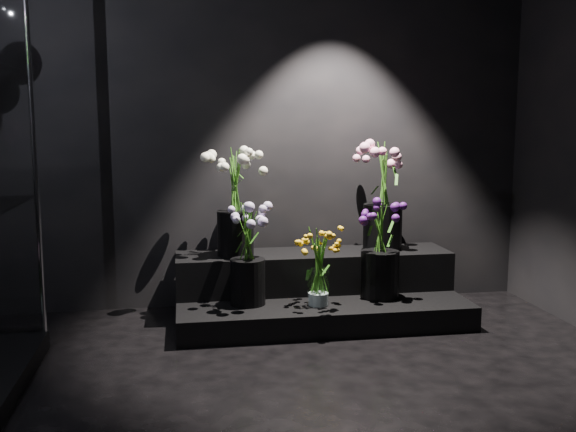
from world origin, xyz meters
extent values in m
plane|color=black|center=(0.00, 0.00, 0.00)|extent=(4.00, 4.00, 0.00)
plane|color=black|center=(0.00, 2.00, 1.40)|extent=(4.00, 0.00, 4.00)
cube|color=black|center=(0.37, 1.52, 0.08)|extent=(1.92, 0.85, 0.16)
cube|color=black|center=(0.37, 1.73, 0.29)|extent=(1.92, 0.43, 0.27)
cylinder|color=white|center=(0.32, 1.32, 0.28)|extent=(0.14, 0.14, 0.24)
cylinder|color=black|center=(-0.13, 1.43, 0.31)|extent=(0.23, 0.23, 0.30)
cylinder|color=black|center=(0.76, 1.44, 0.32)|extent=(0.26, 0.26, 0.32)
cylinder|color=black|center=(-0.18, 1.70, 0.58)|extent=(0.25, 0.25, 0.31)
cylinder|color=black|center=(0.88, 1.76, 0.59)|extent=(0.28, 0.28, 0.32)
camera|label=1|loc=(-0.54, -2.60, 1.33)|focal=40.00mm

